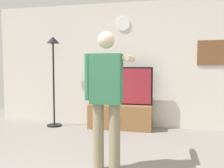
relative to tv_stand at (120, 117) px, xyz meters
name	(u,v)px	position (x,y,z in m)	size (l,w,h in m)	color
back_wall	(132,65)	(0.20, 0.35, 1.10)	(6.40, 0.10, 2.70)	silver
tv_stand	(120,117)	(0.00, 0.00, 0.00)	(1.32, 0.46, 0.51)	olive
television	(121,86)	(0.00, 0.05, 0.65)	(1.33, 0.07, 0.79)	black
wall_clock	(123,24)	(0.00, 0.29, 1.98)	(0.30, 0.30, 0.03)	white
framed_picture	(213,53)	(1.85, 0.30, 1.34)	(0.60, 0.04, 0.50)	brown
floor_lamp	(53,63)	(-1.46, -0.10, 1.14)	(0.32, 0.32, 1.95)	black
person_standing_nearer_lamp	(107,93)	(0.23, -2.10, 0.73)	(0.56, 0.78, 1.75)	gray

